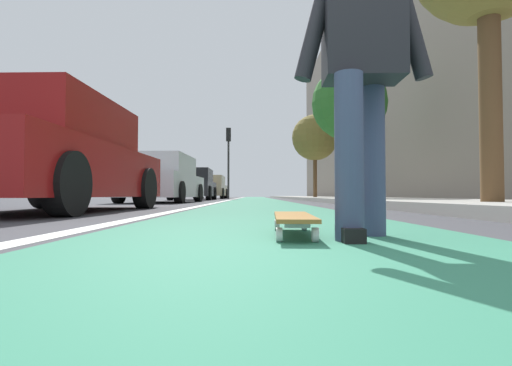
% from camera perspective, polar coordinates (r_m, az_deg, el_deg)
% --- Properties ---
extents(ground_plane, '(80.00, 80.00, 0.00)m').
position_cam_1_polar(ground_plane, '(11.12, 0.33, -3.00)').
color(ground_plane, '#38383D').
extents(bike_lane_paint, '(56.00, 2.18, 0.00)m').
position_cam_1_polar(bike_lane_paint, '(25.12, -0.08, -2.35)').
color(bike_lane_paint, '#2D7256').
rests_on(bike_lane_paint, ground).
extents(lane_stripe_white, '(52.00, 0.16, 0.01)m').
position_cam_1_polar(lane_stripe_white, '(21.15, -3.39, -2.44)').
color(lane_stripe_white, silver).
rests_on(lane_stripe_white, ground).
extents(sidewalk_curb, '(52.00, 3.20, 0.14)m').
position_cam_1_polar(sidewalk_curb, '(19.46, 10.35, -2.28)').
color(sidewalk_curb, '#9E9B93').
rests_on(sidewalk_curb, ground).
extents(building_facade, '(40.00, 1.20, 13.25)m').
position_cam_1_polar(building_facade, '(24.90, 15.57, 13.12)').
color(building_facade, '#655D53').
rests_on(building_facade, ground).
extents(skateboard, '(0.85, 0.24, 0.11)m').
position_cam_1_polar(skateboard, '(2.13, 5.60, -5.31)').
color(skateboard, white).
rests_on(skateboard, ground).
extents(skater_person, '(0.45, 0.72, 1.64)m').
position_cam_1_polar(skater_person, '(2.16, 15.54, 17.51)').
color(skater_person, '#384260').
rests_on(skater_person, ground).
extents(parked_car_near, '(4.12, 2.04, 1.50)m').
position_cam_1_polar(parked_car_near, '(5.87, -28.16, 3.30)').
color(parked_car_near, maroon).
rests_on(parked_car_near, ground).
extents(parked_car_mid, '(4.56, 2.08, 1.47)m').
position_cam_1_polar(parked_car_mid, '(12.33, -13.76, 0.42)').
color(parked_car_mid, silver).
rests_on(parked_car_mid, ground).
extents(parked_car_far, '(4.16, 1.98, 1.49)m').
position_cam_1_polar(parked_car_far, '(18.70, -9.31, -0.30)').
color(parked_car_far, black).
rests_on(parked_car_far, ground).
extents(parked_car_end, '(4.07, 1.95, 1.50)m').
position_cam_1_polar(parked_car_end, '(25.06, -6.69, -0.69)').
color(parked_car_end, tan).
rests_on(parked_car_end, ground).
extents(traffic_light, '(0.33, 0.28, 4.29)m').
position_cam_1_polar(traffic_light, '(23.15, -4.13, 4.95)').
color(traffic_light, '#2D2D2D').
rests_on(traffic_light, ground).
extents(street_tree_mid, '(2.51, 2.51, 4.58)m').
position_cam_1_polar(street_tree_mid, '(13.48, 13.73, 11.47)').
color(street_tree_mid, brown).
rests_on(street_tree_mid, ground).
extents(street_tree_far, '(2.40, 2.40, 4.45)m').
position_cam_1_polar(street_tree_far, '(20.34, 8.79, 6.69)').
color(street_tree_far, brown).
rests_on(street_tree_far, ground).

